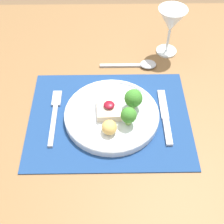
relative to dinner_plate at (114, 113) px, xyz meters
name	(u,v)px	position (x,y,z in m)	size (l,w,h in m)	color
ground_plane	(111,224)	(-0.01, 0.00, -0.76)	(8.00, 8.00, 0.00)	brown
dining_table	(110,139)	(-0.01, 0.00, -0.11)	(1.12, 1.11, 0.74)	brown
placemat	(110,118)	(-0.01, 0.00, -0.02)	(0.42, 0.33, 0.00)	navy
dinner_plate	(114,113)	(0.00, 0.00, 0.00)	(0.24, 0.24, 0.07)	silver
fork	(55,113)	(-0.15, 0.01, -0.01)	(0.02, 0.18, 0.01)	#B2B2B7
knife	(166,120)	(0.13, -0.01, -0.01)	(0.02, 0.18, 0.01)	#B2B2B7
spoon	(142,65)	(0.09, 0.20, -0.01)	(0.17, 0.04, 0.01)	#B2B2B7
wine_glass_near	(171,22)	(0.17, 0.27, 0.09)	(0.08, 0.08, 0.15)	white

